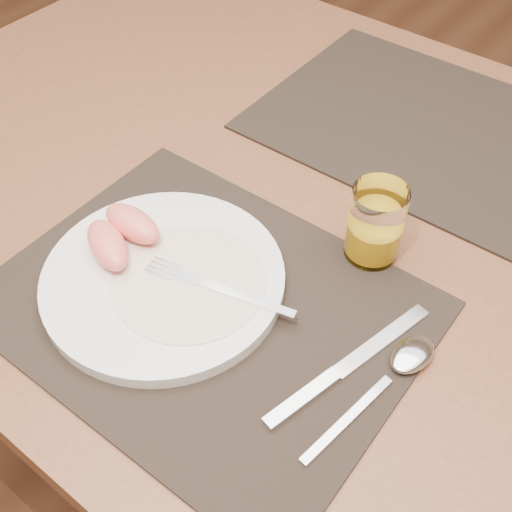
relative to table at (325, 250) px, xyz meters
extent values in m
plane|color=brown|center=(0.00, 0.00, -0.67)|extent=(5.00, 5.00, 0.00)
cube|color=brown|center=(0.00, 0.00, 0.06)|extent=(1.40, 0.90, 0.04)
cylinder|color=brown|center=(-0.62, 0.37, -0.31)|extent=(0.06, 0.06, 0.71)
cube|color=black|center=(-0.02, -0.22, 0.09)|extent=(0.45, 0.36, 0.00)
cube|color=black|center=(0.01, 0.22, 0.09)|extent=(0.45, 0.35, 0.00)
cylinder|color=white|center=(-0.07, -0.23, 0.10)|extent=(0.27, 0.27, 0.02)
cylinder|color=white|center=(-0.04, -0.22, 0.10)|extent=(0.17, 0.17, 0.00)
cube|color=silver|center=(0.02, -0.20, 0.11)|extent=(0.11, 0.04, 0.00)
cube|color=silver|center=(-0.05, -0.21, 0.11)|extent=(0.03, 0.02, 0.00)
cube|color=silver|center=(-0.08, -0.22, 0.11)|extent=(0.04, 0.03, 0.00)
cube|color=silver|center=(0.16, -0.14, 0.09)|extent=(0.05, 0.13, 0.00)
cube|color=silver|center=(0.13, -0.25, 0.09)|extent=(0.03, 0.09, 0.01)
cube|color=silver|center=(0.18, -0.24, 0.09)|extent=(0.03, 0.13, 0.00)
ellipsoid|color=silver|center=(0.19, -0.14, 0.09)|extent=(0.04, 0.06, 0.01)
cylinder|color=white|center=(0.08, -0.04, 0.13)|extent=(0.06, 0.06, 0.09)
cylinder|color=yellow|center=(0.08, -0.04, 0.11)|extent=(0.05, 0.05, 0.04)
ellipsoid|color=#F87665|center=(-0.14, -0.24, 0.12)|extent=(0.09, 0.07, 0.03)
ellipsoid|color=#F87665|center=(-0.14, -0.20, 0.12)|extent=(0.08, 0.04, 0.03)
camera|label=1|loc=(0.29, -0.53, 0.64)|focal=45.00mm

